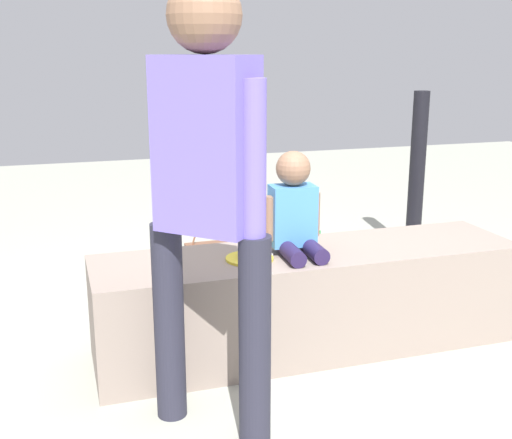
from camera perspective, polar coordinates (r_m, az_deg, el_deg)
ground_plane at (r=3.26m, az=4.68°, el=-11.16°), size 12.00×12.00×0.00m
concrete_ledge at (r=3.16m, az=4.78°, el=-7.11°), size 2.07×0.52×0.50m
child_seated at (r=2.98m, az=3.44°, el=0.91°), size 0.28×0.32×0.48m
adult_standing at (r=2.26m, az=-4.36°, el=4.08°), size 0.39×0.38×1.66m
cake_plate at (r=2.93m, az=-0.57°, el=-3.20°), size 0.22×0.22×0.07m
gift_bag at (r=3.85m, az=3.43°, el=-4.65°), size 0.24×0.13×0.33m
railing_post at (r=4.70m, az=14.04°, el=2.26°), size 0.36×0.36×1.16m
water_bottle_near_gift at (r=4.45m, az=5.56°, el=-2.53°), size 0.07×0.07×0.23m
water_bottle_far_side at (r=4.06m, az=8.67°, el=-4.52°), size 0.07×0.07×0.20m
party_cup_red at (r=4.47m, az=-0.28°, el=-3.06°), size 0.07×0.07×0.11m
cake_box_white at (r=4.15m, az=-9.33°, el=-4.52°), size 0.39×0.38×0.13m
handbag_black_leather at (r=3.49m, az=-8.41°, el=-7.08°), size 0.32×0.13×0.37m
handbag_brown_canvas at (r=4.30m, az=-4.08°, el=-3.18°), size 0.33×0.12×0.31m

